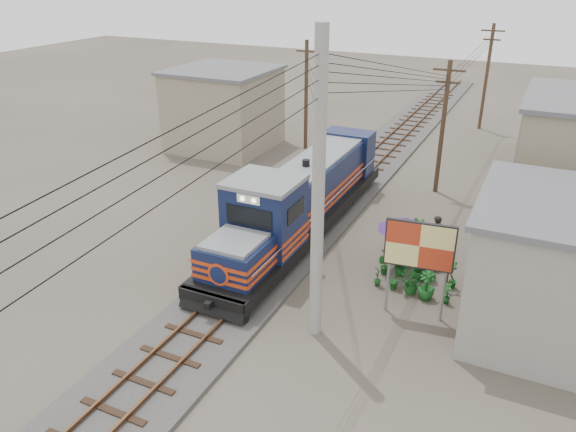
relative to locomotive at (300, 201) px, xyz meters
The scene contains 15 objects.
ground 6.27m from the locomotive, 90.00° to the right, with size 120.00×120.00×0.00m, color #473F35.
ballast 4.25m from the locomotive, 90.00° to the left, with size 3.60×70.00×0.16m, color #595651.
track 4.19m from the locomotive, 90.00° to the left, with size 1.15×70.00×0.12m.
locomotive is the anchor object (origin of this frame).
utility_pole_main 8.14m from the locomotive, 61.87° to the right, with size 0.40×0.40×10.00m.
wooden_pole_mid 9.36m from the locomotive, 60.50° to the left, with size 1.60×0.24×7.00m.
wooden_pole_far 22.59m from the locomotive, 77.67° to the left, with size 1.60×0.24×7.50m.
wooden_pole_left 13.11m from the locomotive, 112.70° to the left, with size 1.60×0.24×7.00m.
power_lines 6.40m from the locomotive, 93.31° to the left, with size 9.65×19.00×3.30m.
shophouse_back 19.38m from the locomotive, 55.42° to the left, with size 6.30×6.30×4.20m.
shophouse_left 14.14m from the locomotive, 135.14° to the left, with size 6.30×6.30×5.20m.
billboard 7.59m from the locomotive, 33.71° to the right, with size 2.35×0.38×3.63m.
market_umbrella 5.22m from the locomotive, 14.16° to the right, with size 2.45×2.45×2.38m.
vendor 6.04m from the locomotive, ahead, with size 0.66×0.43×1.80m, color black.
plant_nursery 6.18m from the locomotive, 19.60° to the right, with size 3.37×2.95×1.11m.
Camera 1 is at (9.41, -15.08, 11.50)m, focal length 35.00 mm.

